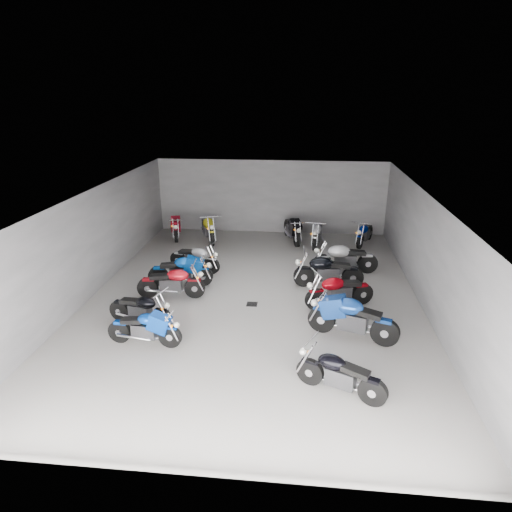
% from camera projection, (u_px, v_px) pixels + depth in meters
% --- Properties ---
extents(ground, '(14.00, 14.00, 0.00)m').
position_uv_depth(ground, '(254.00, 297.00, 14.07)').
color(ground, gray).
rests_on(ground, ground).
extents(wall_back, '(10.00, 0.10, 3.20)m').
position_uv_depth(wall_back, '(271.00, 197.00, 20.07)').
color(wall_back, gray).
rests_on(wall_back, ground).
extents(wall_left, '(0.10, 14.00, 3.20)m').
position_uv_depth(wall_left, '(92.00, 243.00, 14.01)').
color(wall_left, gray).
rests_on(wall_left, ground).
extents(wall_right, '(0.10, 14.00, 3.20)m').
position_uv_depth(wall_right, '(427.00, 254.00, 13.04)').
color(wall_right, gray).
rests_on(wall_right, ground).
extents(ceiling, '(10.00, 14.00, 0.04)m').
position_uv_depth(ceiling, '(254.00, 195.00, 12.97)').
color(ceiling, black).
rests_on(ceiling, wall_back).
extents(drain_grate, '(0.32, 0.32, 0.01)m').
position_uv_depth(drain_grate, '(252.00, 304.00, 13.60)').
color(drain_grate, black).
rests_on(drain_grate, ground).
extents(motorcycle_left_b, '(1.93, 0.42, 0.85)m').
position_uv_depth(motorcycle_left_b, '(145.00, 328.00, 11.30)').
color(motorcycle_left_b, black).
rests_on(motorcycle_left_b, ground).
extents(motorcycle_left_c, '(1.91, 0.63, 0.85)m').
position_uv_depth(motorcycle_left_c, '(141.00, 309.00, 12.27)').
color(motorcycle_left_c, black).
rests_on(motorcycle_left_c, ground).
extents(motorcycle_left_d, '(2.09, 0.45, 0.92)m').
position_uv_depth(motorcycle_left_d, '(172.00, 282.00, 13.89)').
color(motorcycle_left_d, black).
rests_on(motorcycle_left_d, ground).
extents(motorcycle_left_e, '(2.12, 0.46, 0.93)m').
position_uv_depth(motorcycle_left_e, '(181.00, 271.00, 14.77)').
color(motorcycle_left_e, black).
rests_on(motorcycle_left_e, ground).
extents(motorcycle_left_f, '(1.91, 0.78, 0.87)m').
position_uv_depth(motorcycle_left_f, '(195.00, 258.00, 15.99)').
color(motorcycle_left_f, black).
rests_on(motorcycle_left_f, ground).
extents(motorcycle_right_a, '(1.86, 0.95, 0.87)m').
position_uv_depth(motorcycle_right_a, '(340.00, 374.00, 9.44)').
color(motorcycle_right_a, black).
rests_on(motorcycle_right_a, ground).
extents(motorcycle_right_c, '(2.27, 0.92, 1.04)m').
position_uv_depth(motorcycle_right_c, '(352.00, 318.00, 11.57)').
color(motorcycle_right_c, black).
rests_on(motorcycle_right_c, ground).
extents(motorcycle_right_d, '(2.03, 0.91, 0.94)m').
position_uv_depth(motorcycle_right_d, '(339.00, 291.00, 13.28)').
color(motorcycle_right_d, black).
rests_on(motorcycle_right_d, ground).
extents(motorcycle_right_e, '(2.26, 0.47, 0.99)m').
position_uv_depth(motorcycle_right_e, '(328.00, 271.00, 14.65)').
color(motorcycle_right_e, black).
rests_on(motorcycle_right_e, ground).
extents(motorcycle_right_f, '(2.27, 0.55, 1.00)m').
position_uv_depth(motorcycle_right_f, '(345.00, 258.00, 15.75)').
color(motorcycle_right_f, black).
rests_on(motorcycle_right_f, ground).
extents(motorcycle_back_a, '(0.68, 2.13, 0.95)m').
position_uv_depth(motorcycle_back_a, '(176.00, 226.00, 19.66)').
color(motorcycle_back_a, black).
rests_on(motorcycle_back_a, ground).
extents(motorcycle_back_b, '(0.98, 2.19, 1.01)m').
position_uv_depth(motorcycle_back_b, '(208.00, 228.00, 19.23)').
color(motorcycle_back_b, black).
rests_on(motorcycle_back_b, ground).
extents(motorcycle_back_d, '(0.78, 2.18, 0.98)m').
position_uv_depth(motorcycle_back_d, '(292.00, 229.00, 19.14)').
color(motorcycle_back_d, black).
rests_on(motorcycle_back_d, ground).
extents(motorcycle_back_e, '(0.50, 2.09, 0.92)m').
position_uv_depth(motorcycle_back_e, '(317.00, 233.00, 18.65)').
color(motorcycle_back_e, black).
rests_on(motorcycle_back_e, ground).
extents(motorcycle_back_f, '(0.87, 1.88, 0.87)m').
position_uv_depth(motorcycle_back_f, '(365.00, 233.00, 18.77)').
color(motorcycle_back_f, black).
rests_on(motorcycle_back_f, ground).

